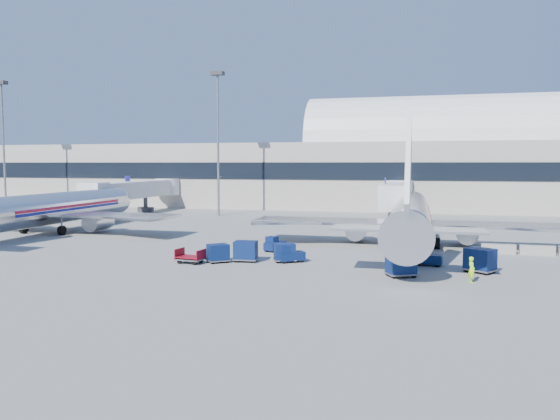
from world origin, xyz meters
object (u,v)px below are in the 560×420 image
(airliner_mid, at_px, (48,209))
(mast_far_west, at_px, (3,126))
(jetbridge_mid, at_px, (139,190))
(cart_train_b, at_px, (246,251))
(mast_west, at_px, (218,122))
(cart_train_a, at_px, (285,252))
(barrier_near, at_px, (498,249))
(cart_open_red, at_px, (191,258))
(tug_lead, at_px, (290,255))
(airliner_main, at_px, (410,217))
(tug_right, at_px, (427,257))
(barrier_mid, at_px, (537,250))
(cart_solo_far, at_px, (480,260))
(ramp_worker, at_px, (471,270))
(cart_train_c, at_px, (218,253))
(jetbridge_near, at_px, (396,193))
(cart_solo_near, at_px, (401,264))

(airliner_mid, distance_m, mast_far_west, 39.68)
(jetbridge_mid, bearing_deg, cart_train_b, -51.09)
(mast_west, relative_size, cart_train_a, 10.27)
(mast_west, xyz_separation_m, barrier_near, (38.00, -28.00, -14.34))
(mast_far_west, relative_size, barrier_near, 7.53)
(airliner_mid, bearing_deg, cart_open_red, -29.86)
(tug_lead, bearing_deg, mast_far_west, 114.44)
(airliner_main, bearing_deg, cart_train_b, -137.76)
(jetbridge_mid, relative_size, tug_right, 11.45)
(barrier_near, relative_size, barrier_mid, 1.00)
(jetbridge_mid, relative_size, cart_open_red, 11.47)
(cart_solo_far, bearing_deg, cart_train_a, -147.63)
(mast_far_west, distance_m, barrier_mid, 87.17)
(jetbridge_mid, bearing_deg, barrier_near, -28.80)
(mast_west, distance_m, ramp_worker, 55.69)
(barrier_near, xyz_separation_m, cart_train_c, (-23.49, -10.60, 0.38))
(jetbridge_near, height_order, barrier_mid, jetbridge_near)
(cart_open_red, bearing_deg, airliner_main, 46.97)
(tug_lead, relative_size, cart_train_c, 1.11)
(cart_solo_near, bearing_deg, barrier_near, 30.05)
(airliner_mid, bearing_deg, tug_right, -13.13)
(jetbridge_mid, height_order, cart_open_red, jetbridge_mid)
(tug_lead, distance_m, ramp_worker, 14.80)
(jetbridge_near, xyz_separation_m, cart_solo_far, (7.80, -38.49, -2.93))
(mast_far_west, bearing_deg, cart_open_red, -37.01)
(tug_right, bearing_deg, barrier_mid, 46.45)
(jetbridge_near, height_order, tug_right, jetbridge_near)
(barrier_near, distance_m, cart_solo_near, 15.23)
(tug_right, distance_m, cart_solo_near, 5.41)
(cart_solo_far, bearing_deg, tug_right, -172.72)
(cart_train_c, bearing_deg, ramp_worker, -47.87)
(airliner_mid, bearing_deg, cart_train_a, -19.84)
(jetbridge_mid, bearing_deg, cart_train_a, -47.80)
(cart_train_b, height_order, ramp_worker, ramp_worker)
(tug_right, relative_size, cart_train_c, 1.09)
(airliner_main, height_order, cart_solo_far, airliner_main)
(jetbridge_mid, relative_size, cart_train_c, 12.43)
(mast_far_west, relative_size, cart_solo_far, 8.52)
(mast_far_west, distance_m, tug_lead, 72.18)
(cart_solo_far, height_order, cart_open_red, cart_solo_far)
(jetbridge_near, bearing_deg, cart_train_a, -101.54)
(cart_train_a, xyz_separation_m, cart_train_c, (-5.37, -1.61, -0.02))
(mast_far_west, distance_m, cart_solo_near, 81.80)
(mast_west, relative_size, cart_solo_far, 8.52)
(cart_train_a, bearing_deg, mast_far_west, 125.28)
(jetbridge_mid, bearing_deg, airliner_main, -30.64)
(mast_far_west, xyz_separation_m, ramp_worker, (74.44, -41.51, -13.88))
(tug_right, xyz_separation_m, cart_solo_far, (3.89, -2.04, 0.32))
(tug_right, bearing_deg, cart_train_a, -164.89)
(barrier_near, bearing_deg, mast_far_west, 160.25)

